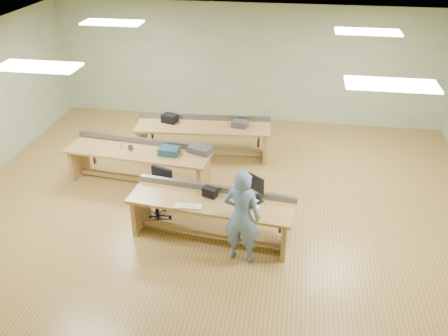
{
  "coord_description": "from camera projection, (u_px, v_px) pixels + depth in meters",
  "views": [
    {
      "loc": [
        1.26,
        -7.77,
        5.05
      ],
      "look_at": [
        0.11,
        -0.6,
        1.0
      ],
      "focal_mm": 38.0,
      "sensor_mm": 36.0,
      "label": 1
    }
  ],
  "objects": [
    {
      "name": "storage_box_back",
      "position": [
        170.0,
        118.0,
        10.65
      ],
      "size": [
        0.38,
        0.32,
        0.19
      ],
      "primitive_type": "cube",
      "rotation": [
        0.0,
        0.0,
        -0.29
      ],
      "color": "black",
      "rests_on": "workbench_back"
    },
    {
      "name": "laptop_base",
      "position": [
        249.0,
        200.0,
        7.83
      ],
      "size": [
        0.47,
        0.46,
        0.04
      ],
      "primitive_type": "cube",
      "rotation": [
        0.0,
        0.0,
        -0.67
      ],
      "color": "black",
      "rests_on": "workbench_front"
    },
    {
      "name": "wall_front",
      "position": [
        164.0,
        277.0,
        5.16
      ],
      "size": [
        10.0,
        0.04,
        3.0
      ],
      "primitive_type": "cube",
      "color": "#9EAE83",
      "rests_on": "floor"
    },
    {
      "name": "parts_bin_grey",
      "position": [
        200.0,
        150.0,
        9.36
      ],
      "size": [
        0.52,
        0.43,
        0.12
      ],
      "primitive_type": "cube",
      "rotation": [
        0.0,
        0.0,
        -0.37
      ],
      "color": "#343436",
      "rests_on": "workbench_mid"
    },
    {
      "name": "person",
      "position": [
        242.0,
        217.0,
        7.34
      ],
      "size": [
        0.65,
        0.47,
        1.64
      ],
      "primitive_type": "imported",
      "rotation": [
        0.0,
        0.0,
        2.99
      ],
      "color": "#6384A2",
      "rests_on": "floor"
    },
    {
      "name": "laptop_screen",
      "position": [
        256.0,
        183.0,
        7.79
      ],
      "size": [
        0.3,
        0.24,
        0.29
      ],
      "primitive_type": "cube",
      "rotation": [
        0.0,
        0.0,
        -0.67
      ],
      "color": "black",
      "rests_on": "laptop_base"
    },
    {
      "name": "workbench_mid",
      "position": [
        140.0,
        158.0,
        9.57
      ],
      "size": [
        3.0,
        1.06,
        0.86
      ],
      "rotation": [
        0.0,
        0.0,
        -0.1
      ],
      "color": "olive",
      "rests_on": "floor"
    },
    {
      "name": "drinks_can",
      "position": [
        120.0,
        145.0,
        9.54
      ],
      "size": [
        0.07,
        0.07,
        0.11
      ],
      "primitive_type": "cylinder",
      "rotation": [
        0.0,
        0.0,
        0.22
      ],
      "color": "silver",
      "rests_on": "workbench_mid"
    },
    {
      "name": "camera_bag",
      "position": [
        210.0,
        192.0,
        7.94
      ],
      "size": [
        0.28,
        0.23,
        0.16
      ],
      "primitive_type": "cube",
      "rotation": [
        0.0,
        0.0,
        -0.39
      ],
      "color": "black",
      "rests_on": "workbench_front"
    },
    {
      "name": "wall_back",
      "position": [
        248.0,
        64.0,
        12.06
      ],
      "size": [
        10.0,
        0.04,
        3.0
      ],
      "primitive_type": "cube",
      "color": "#9EAE83",
      "rests_on": "floor"
    },
    {
      "name": "keyboard",
      "position": [
        188.0,
        206.0,
        7.68
      ],
      "size": [
        0.46,
        0.17,
        0.03
      ],
      "primitive_type": "cube",
      "rotation": [
        0.0,
        0.0,
        0.05
      ],
      "color": "beige",
      "rests_on": "workbench_front"
    },
    {
      "name": "trackball_mouse",
      "position": [
        256.0,
        207.0,
        7.63
      ],
      "size": [
        0.16,
        0.17,
        0.06
      ],
      "primitive_type": "ellipsoid",
      "rotation": [
        0.0,
        0.0,
        0.31
      ],
      "color": "white",
      "rests_on": "workbench_front"
    },
    {
      "name": "workbench_back",
      "position": [
        203.0,
        133.0,
        10.63
      ],
      "size": [
        3.04,
        1.04,
        0.86
      ],
      "rotation": [
        0.0,
        0.0,
        0.08
      ],
      "color": "olive",
      "rests_on": "floor"
    },
    {
      "name": "tray_back",
      "position": [
        240.0,
        124.0,
        10.44
      ],
      "size": [
        0.38,
        0.31,
        0.13
      ],
      "primitive_type": "cube",
      "rotation": [
        0.0,
        0.0,
        -0.2
      ],
      "color": "#343436",
      "rests_on": "workbench_back"
    },
    {
      "name": "floor",
      "position": [
        223.0,
        197.0,
        9.34
      ],
      "size": [
        10.0,
        10.0,
        0.0
      ],
      "primitive_type": "plane",
      "color": "olive",
      "rests_on": "ground"
    },
    {
      "name": "parts_bin_teal",
      "position": [
        169.0,
        151.0,
        9.3
      ],
      "size": [
        0.4,
        0.31,
        0.13
      ],
      "primitive_type": "cube",
      "rotation": [
        0.0,
        0.0,
        -0.06
      ],
      "color": "#143643",
      "rests_on": "workbench_mid"
    },
    {
      "name": "fluor_panels",
      "position": [
        223.0,
        47.0,
        7.89
      ],
      "size": [
        6.2,
        3.5,
        0.03
      ],
      "color": "white",
      "rests_on": "ceiling"
    },
    {
      "name": "task_chair",
      "position": [
        158.0,
        200.0,
        8.61
      ],
      "size": [
        0.65,
        0.65,
        0.94
      ],
      "rotation": [
        0.0,
        0.0,
        -0.34
      ],
      "color": "black",
      "rests_on": "floor"
    },
    {
      "name": "workbench_front",
      "position": [
        212.0,
        210.0,
        7.97
      ],
      "size": [
        2.84,
        1.04,
        0.86
      ],
      "rotation": [
        0.0,
        0.0,
        -0.11
      ],
      "color": "olive",
      "rests_on": "floor"
    },
    {
      "name": "mug",
      "position": [
        130.0,
        148.0,
        9.47
      ],
      "size": [
        0.12,
        0.12,
        0.09
      ],
      "primitive_type": "imported",
      "rotation": [
        0.0,
        0.0,
        0.16
      ],
      "color": "#343436",
      "rests_on": "workbench_mid"
    },
    {
      "name": "ceiling",
      "position": [
        223.0,
        45.0,
        7.88
      ],
      "size": [
        10.0,
        10.0,
        0.0
      ],
      "primitive_type": "plane",
      "color": "silver",
      "rests_on": "wall_back"
    }
  ]
}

